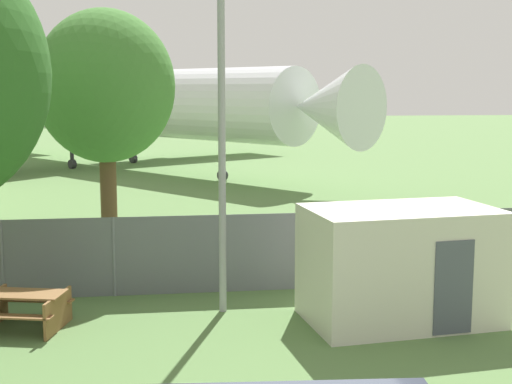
# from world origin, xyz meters

# --- Properties ---
(perimeter_fence) EXTENTS (56.07, 0.07, 1.91)m
(perimeter_fence) POSITION_xyz_m (-0.00, 10.07, 0.95)
(perimeter_fence) COLOR slate
(perimeter_fence) RESTS_ON ground
(airplane) EXTENTS (26.74, 31.88, 11.80)m
(airplane) POSITION_xyz_m (-4.36, 38.90, 4.00)
(airplane) COLOR silver
(airplane) RESTS_ON ground
(portable_cabin) EXTENTS (4.16, 2.80, 2.43)m
(portable_cabin) POSITION_xyz_m (3.57, 7.44, 1.21)
(portable_cabin) COLOR beige
(portable_cabin) RESTS_ON ground
(picnic_bench_near_cabin) EXTENTS (1.92, 1.75, 0.76)m
(picnic_bench_near_cabin) POSITION_xyz_m (-4.24, 7.94, 0.47)
(picnic_bench_near_cabin) COLOR brown
(picnic_bench_near_cabin) RESTS_ON ground
(tree_near_hangar) EXTENTS (3.87, 3.87, 7.10)m
(tree_near_hangar) POSITION_xyz_m (-2.88, 13.68, 4.93)
(tree_near_hangar) COLOR brown
(tree_near_hangar) RESTS_ON ground
(light_mast) EXTENTS (0.44, 0.44, 9.19)m
(light_mast) POSITION_xyz_m (-0.09, 8.56, 5.50)
(light_mast) COLOR #99999E
(light_mast) RESTS_ON ground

